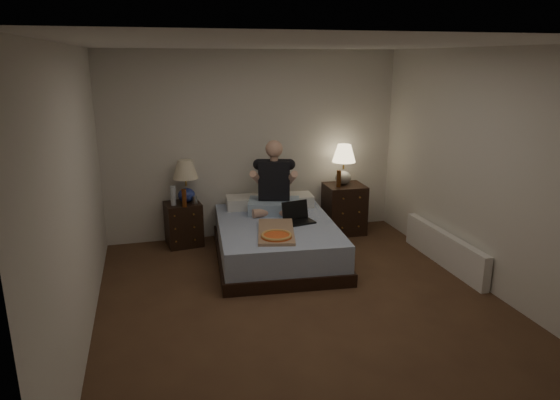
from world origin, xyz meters
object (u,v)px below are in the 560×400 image
object	(u,v)px
beer_bottle_left	(184,198)
laptop	(300,213)
lamp_left	(186,181)
person	(274,177)
radiator	(444,249)
beer_bottle_right	(339,179)
pizza_box	(276,236)
bed	(277,241)
lamp_right	(344,165)
nightstand_left	(184,224)
nightstand_right	(344,209)
soda_can	(195,200)
water_bottle	(173,196)

from	to	relation	value
beer_bottle_left	laptop	bearing A→B (deg)	-26.54
lamp_left	person	size ratio (longest dim) A/B	0.60
radiator	beer_bottle_right	bearing A→B (deg)	122.62
lamp_left	laptop	bearing A→B (deg)	-34.22
person	pizza_box	xyz separation A→B (m)	(-0.23, -1.00, -0.43)
person	radiator	size ratio (longest dim) A/B	0.58
bed	lamp_right	bearing A→B (deg)	37.97
nightstand_left	lamp_left	bearing A→B (deg)	11.29
lamp_left	beer_bottle_left	bearing A→B (deg)	-102.69
beer_bottle_left	pizza_box	bearing A→B (deg)	-52.42
bed	person	xyz separation A→B (m)	(0.08, 0.44, 0.70)
beer_bottle_right	lamp_right	bearing A→B (deg)	46.99
nightstand_right	soda_can	distance (m)	2.09
lamp_right	pizza_box	distance (m)	1.90
person	soda_can	bearing A→B (deg)	-179.71
lamp_right	soda_can	xyz separation A→B (m)	(-2.06, -0.02, -0.35)
water_bottle	beer_bottle_left	bearing A→B (deg)	-41.92
beer_bottle_left	soda_can	bearing A→B (deg)	39.13
soda_can	radiator	bearing A→B (deg)	-26.87
lamp_right	beer_bottle_left	world-z (taller)	lamp_right
beer_bottle_right	pizza_box	size ratio (longest dim) A/B	0.30
lamp_right	laptop	distance (m)	1.25
lamp_left	soda_can	distance (m)	0.27
person	nightstand_left	bearing A→B (deg)	179.08
nightstand_left	lamp_right	world-z (taller)	lamp_right
nightstand_left	nightstand_right	world-z (taller)	nightstand_right
pizza_box	radiator	size ratio (longest dim) A/B	0.47
nightstand_left	beer_bottle_right	world-z (taller)	beer_bottle_right
lamp_right	beer_bottle_right	bearing A→B (deg)	-133.01
bed	pizza_box	distance (m)	0.64
pizza_box	nightstand_left	bearing A→B (deg)	137.25
nightstand_left	beer_bottle_right	xyz separation A→B (m)	(2.10, -0.17, 0.52)
bed	soda_can	world-z (taller)	soda_can
bed	lamp_left	distance (m)	1.43
bed	lamp_left	xyz separation A→B (m)	(-1.00, 0.81, 0.62)
laptop	nightstand_right	bearing A→B (deg)	29.33
water_bottle	pizza_box	size ratio (longest dim) A/B	0.33
laptop	person	bearing A→B (deg)	100.03
water_bottle	radiator	distance (m)	3.40
lamp_left	person	world-z (taller)	person
beer_bottle_left	pizza_box	world-z (taller)	beer_bottle_left
person	lamp_right	bearing A→B (deg)	31.92
beer_bottle_right	radiator	size ratio (longest dim) A/B	0.14
soda_can	beer_bottle_right	distance (m)	1.95
water_bottle	person	bearing A→B (deg)	-12.52
laptop	pizza_box	bearing A→B (deg)	-140.65
beer_bottle_left	person	bearing A→B (deg)	-8.24
water_bottle	beer_bottle_right	distance (m)	2.22
nightstand_left	beer_bottle_right	bearing A→B (deg)	-12.48
nightstand_right	lamp_right	world-z (taller)	lamp_right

